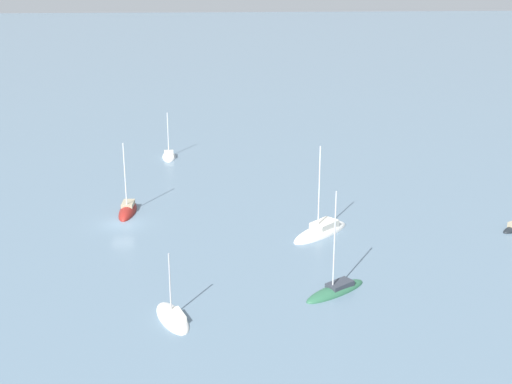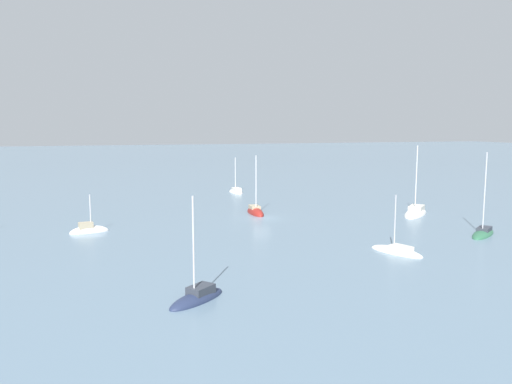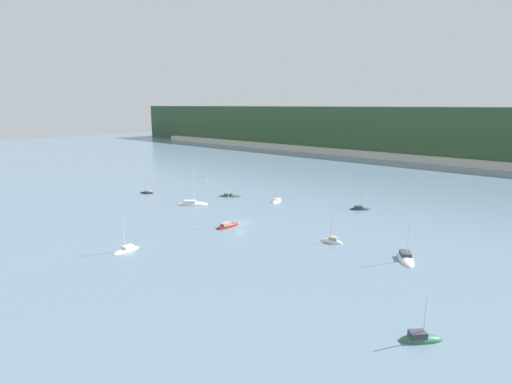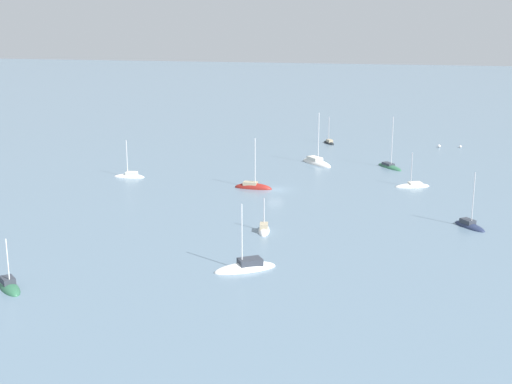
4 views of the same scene
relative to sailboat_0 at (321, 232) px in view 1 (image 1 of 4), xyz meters
name	(u,v)px [view 1 (image 1 of 4)]	position (x,y,z in m)	size (l,w,h in m)	color
ground_plane	(122,224)	(23.06, -4.29, -0.11)	(600.00, 600.00, 0.00)	slate
sailboat_0	(321,232)	(0.00, 0.00, 0.00)	(8.27, 7.97, 11.31)	white
sailboat_1	(336,291)	(0.71, 14.65, 0.00)	(7.09, 5.91, 10.75)	#2D6647
sailboat_4	(173,318)	(15.88, 19.00, -0.04)	(4.32, 6.65, 6.67)	white
sailboat_6	(128,211)	(22.79, -8.36, -0.02)	(2.35, 6.77, 9.84)	maroon
sailboat_8	(169,156)	(19.07, -32.72, 0.01)	(2.39, 5.92, 7.59)	white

